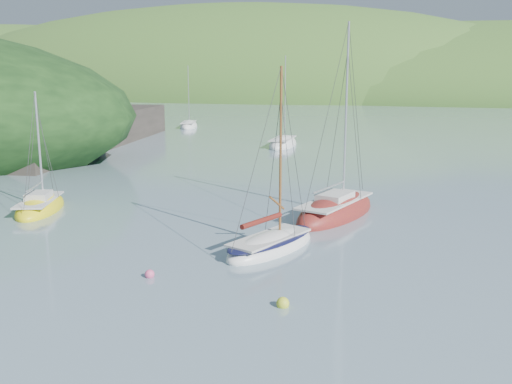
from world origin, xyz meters
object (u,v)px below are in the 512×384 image
(sailboat_yellow, at_px, (40,208))
(sloop_red, at_px, (336,212))
(daysailer_white, at_px, (271,245))
(distant_sloop_c, at_px, (189,126))
(distant_sloop_a, at_px, (283,145))

(sailboat_yellow, bearing_deg, sloop_red, -7.23)
(sloop_red, bearing_deg, daysailer_white, -88.39)
(daysailer_white, xyz_separation_m, distant_sloop_c, (-27.43, 50.54, -0.04))
(sloop_red, height_order, sailboat_yellow, sloop_red)
(distant_sloop_c, bearing_deg, daysailer_white, -79.65)
(sloop_red, xyz_separation_m, distant_sloop_c, (-29.14, 43.47, -0.05))
(daysailer_white, distance_m, sailboat_yellow, 15.29)
(distant_sloop_a, bearing_deg, distant_sloop_c, 136.68)
(sloop_red, bearing_deg, distant_sloop_a, 126.47)
(sloop_red, xyz_separation_m, sailboat_yellow, (-16.73, -4.17, -0.04))
(sloop_red, relative_size, distant_sloop_c, 1.23)
(sailboat_yellow, height_order, distant_sloop_c, distant_sloop_c)
(daysailer_white, bearing_deg, sloop_red, 96.69)
(sailboat_yellow, bearing_deg, distant_sloop_c, 83.39)
(sailboat_yellow, height_order, distant_sloop_a, distant_sloop_a)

